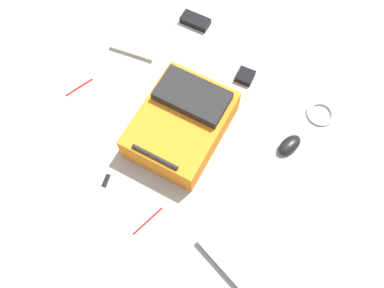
# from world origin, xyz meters

# --- Properties ---
(ground_plane) EXTENTS (3.77, 3.77, 0.00)m
(ground_plane) POSITION_xyz_m (0.00, 0.00, 0.00)
(ground_plane) COLOR gray
(backpack) EXTENTS (0.32, 0.41, 0.17)m
(backpack) POSITION_xyz_m (0.05, -0.02, 0.07)
(backpack) COLOR orange
(backpack) RESTS_ON ground_plane
(laptop) EXTENTS (0.39, 0.36, 0.03)m
(laptop) POSITION_xyz_m (-0.40, 0.28, 0.02)
(laptop) COLOR #929296
(laptop) RESTS_ON ground_plane
(book_red) EXTENTS (0.24, 0.27, 0.02)m
(book_red) POSITION_xyz_m (0.45, -0.35, 0.01)
(book_red) COLOR silver
(book_red) RESTS_ON ground_plane
(computer_mouse) EXTENTS (0.09, 0.12, 0.04)m
(computer_mouse) POSITION_xyz_m (-0.36, -0.16, 0.02)
(computer_mouse) COLOR black
(computer_mouse) RESTS_ON ground_plane
(cable_coil) EXTENTS (0.12, 0.12, 0.02)m
(cable_coil) POSITION_xyz_m (-0.42, -0.36, 0.01)
(cable_coil) COLOR silver
(cable_coil) RESTS_ON ground_plane
(power_brick) EXTENTS (0.13, 0.07, 0.03)m
(power_brick) POSITION_xyz_m (0.27, -0.53, 0.02)
(power_brick) COLOR black
(power_brick) RESTS_ON ground_plane
(pen_black) EXTENTS (0.06, 0.13, 0.01)m
(pen_black) POSITION_xyz_m (0.54, 0.01, 0.00)
(pen_black) COLOR red
(pen_black) RESTS_ON ground_plane
(pen_blue) EXTENTS (0.05, 0.14, 0.01)m
(pen_blue) POSITION_xyz_m (-0.01, 0.37, 0.00)
(pen_blue) COLOR red
(pen_blue) RESTS_ON ground_plane
(earbud_pouch) EXTENTS (0.07, 0.07, 0.03)m
(earbud_pouch) POSITION_xyz_m (-0.06, -0.37, 0.01)
(earbud_pouch) COLOR black
(earbud_pouch) RESTS_ON ground_plane
(usb_stick) EXTENTS (0.03, 0.06, 0.01)m
(usb_stick) POSITION_xyz_m (0.21, 0.31, 0.00)
(usb_stick) COLOR black
(usb_stick) RESTS_ON ground_plane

